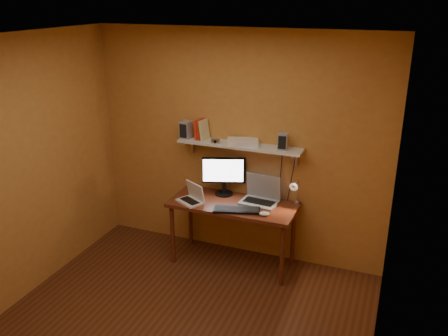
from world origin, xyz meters
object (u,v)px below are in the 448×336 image
at_px(desk, 233,210).
at_px(laptop, 261,195).
at_px(desk_lamp, 295,190).
at_px(monitor, 224,174).
at_px(wall_shelf, 239,146).
at_px(speaker_right, 283,141).
at_px(keyboard, 237,210).
at_px(speaker_left, 186,130).
at_px(mouse, 265,214).
at_px(router, 243,142).
at_px(shelf_camera, 215,141).
at_px(netbook, 192,197).

bearing_deg(desk, laptop, 29.22).
height_order(desk, desk_lamp, desk_lamp).
distance_m(monitor, laptop, 0.49).
relative_size(laptop, desk_lamp, 1.13).
xyz_separation_m(wall_shelf, speaker_right, (0.48, -0.01, 0.11)).
bearing_deg(keyboard, laptop, 47.56).
xyz_separation_m(keyboard, speaker_left, (-0.75, 0.36, 0.71)).
xyz_separation_m(laptop, mouse, (0.14, -0.33, -0.06)).
height_order(desk_lamp, speaker_right, speaker_right).
bearing_deg(keyboard, router, 85.35).
xyz_separation_m(desk_lamp, shelf_camera, (-0.91, -0.01, 0.44)).
distance_m(keyboard, desk_lamp, 0.66).
height_order(desk, mouse, mouse).
xyz_separation_m(wall_shelf, mouse, (0.42, -0.37, -0.59)).
bearing_deg(laptop, mouse, -61.21).
bearing_deg(desk, router, 79.54).
bearing_deg(speaker_left, speaker_right, 7.55).
xyz_separation_m(monitor, mouse, (0.60, -0.37, -0.23)).
bearing_deg(laptop, wall_shelf, 177.17).
bearing_deg(shelf_camera, keyboard, -38.92).
height_order(keyboard, mouse, mouse).
xyz_separation_m(wall_shelf, netbook, (-0.43, -0.32, -0.55)).
distance_m(desk, wall_shelf, 0.72).
bearing_deg(mouse, netbook, 160.54).
xyz_separation_m(netbook, speaker_right, (0.92, 0.31, 0.66)).
bearing_deg(keyboard, desk_lamp, 13.26).
bearing_deg(desk, wall_shelf, 90.00).
relative_size(desk_lamp, speaker_right, 2.08).
bearing_deg(wall_shelf, keyboard, -74.01).
relative_size(desk, monitor, 2.95).
bearing_deg(speaker_left, monitor, 9.19).
distance_m(desk, monitor, 0.43).
height_order(netbook, speaker_left, speaker_left).
height_order(wall_shelf, laptop, wall_shelf).
bearing_deg(speaker_right, router, 170.39).
bearing_deg(keyboard, desk, 105.96).
relative_size(laptop, shelf_camera, 4.31).
xyz_separation_m(laptop, netbook, (-0.71, -0.28, -0.02)).
bearing_deg(mouse, router, 119.36).
bearing_deg(speaker_right, netbook, -169.20).
height_order(laptop, speaker_right, speaker_right).
bearing_deg(desk_lamp, shelf_camera, -179.19).
distance_m(desk_lamp, router, 0.77).
relative_size(netbook, mouse, 3.19).
height_order(wall_shelf, shelf_camera, shelf_camera).
bearing_deg(desk, mouse, -22.81).
relative_size(desk_lamp, shelf_camera, 3.81).
relative_size(desk, router, 4.17).
bearing_deg(keyboard, wall_shelf, 90.78).
relative_size(wall_shelf, speaker_right, 7.76).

